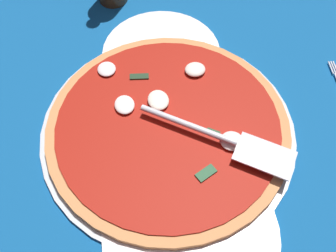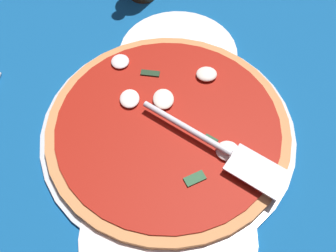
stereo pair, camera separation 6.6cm
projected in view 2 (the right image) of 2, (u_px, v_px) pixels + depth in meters
The scene contains 7 objects.
ground_plane at pixel (162, 144), 67.00cm from camera, with size 110.11×110.11×0.80cm, color #11518F.
checker_pattern at pixel (162, 142), 66.62cm from camera, with size 110.11×110.11×0.10cm.
pizza_pan at pixel (168, 131), 67.26cm from camera, with size 42.86×42.86×0.93cm, color silver.
dinner_plate_left at pixel (170, 235), 57.45cm from camera, with size 25.81×25.81×1.00cm, color white.
dinner_plate_right at pixel (178, 53), 76.93cm from camera, with size 22.82×22.82×1.00cm, color white.
pizza at pixel (168, 126), 66.31cm from camera, with size 40.73×40.73×2.68cm.
pizza_server at pixel (218, 148), 61.44cm from camera, with size 18.41×21.99×1.00cm.
Camera 2 is at (-33.97, 1.10, 57.42)cm, focal length 42.37 mm.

